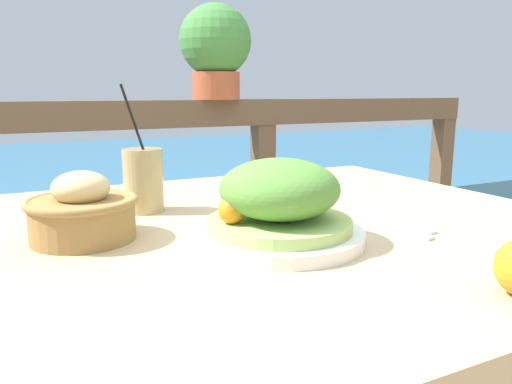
{
  "coord_description": "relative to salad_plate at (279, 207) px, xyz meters",
  "views": [
    {
      "loc": [
        -0.39,
        -0.75,
        0.99
      ],
      "look_at": [
        -0.02,
        -0.01,
        0.82
      ],
      "focal_mm": 35.0,
      "sensor_mm": 36.0,
      "label": 1
    }
  ],
  "objects": [
    {
      "name": "railing_fence",
      "position": [
        0.03,
        0.97,
        -0.12
      ],
      "size": [
        2.8,
        0.08,
        0.96
      ],
      "color": "brown",
      "rests_on": "ground_plane"
    },
    {
      "name": "patio_table",
      "position": [
        0.03,
        0.11,
        -0.15
      ],
      "size": [
        1.15,
        0.98,
        0.76
      ],
      "color": "tan",
      "rests_on": "ground_plane"
    },
    {
      "name": "sea_backdrop",
      "position": [
        0.03,
        3.47,
        -0.61
      ],
      "size": [
        12.0,
        4.0,
        0.41
      ],
      "color": "teal",
      "rests_on": "ground_plane"
    },
    {
      "name": "salad_plate",
      "position": [
        0.0,
        0.0,
        0.0
      ],
      "size": [
        0.26,
        0.26,
        0.13
      ],
      "color": "white",
      "rests_on": "patio_table"
    },
    {
      "name": "bread_basket",
      "position": [
        -0.27,
        0.15,
        -0.01
      ],
      "size": [
        0.17,
        0.17,
        0.11
      ],
      "color": "olive",
      "rests_on": "patio_table"
    },
    {
      "name": "potted_plant",
      "position": [
        0.3,
        0.97,
        0.32
      ],
      "size": [
        0.24,
        0.24,
        0.32
      ],
      "color": "#A34C2D",
      "rests_on": "railing_fence"
    },
    {
      "name": "knife",
      "position": [
        0.25,
        0.01,
        -0.05
      ],
      "size": [
        0.02,
        0.18,
        0.0
      ],
      "color": "silver",
      "rests_on": "patio_table"
    },
    {
      "name": "drink_glass",
      "position": [
        -0.13,
        0.29,
        0.01
      ],
      "size": [
        0.08,
        0.08,
        0.24
      ],
      "color": "tan",
      "rests_on": "patio_table"
    },
    {
      "name": "fork",
      "position": [
        0.2,
        -0.01,
        -0.05
      ],
      "size": [
        0.04,
        0.18,
        0.0
      ],
      "color": "silver",
      "rests_on": "patio_table"
    }
  ]
}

